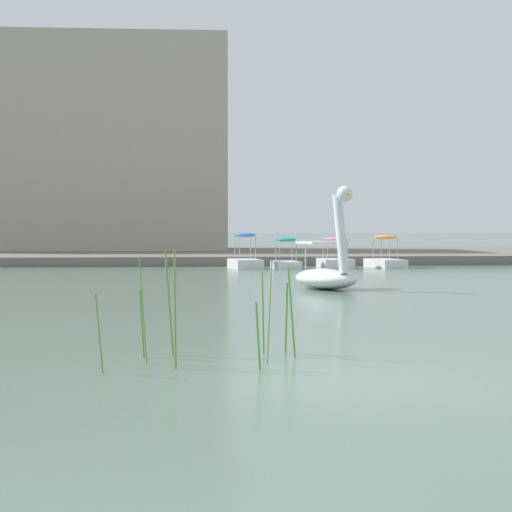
# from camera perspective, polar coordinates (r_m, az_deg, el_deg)

# --- Properties ---
(ground_plane) EXTENTS (556.86, 556.86, 0.00)m
(ground_plane) POSITION_cam_1_polar(r_m,az_deg,el_deg) (10.09, 5.83, -8.68)
(ground_plane) COLOR #567060
(shore_bank_far) EXTENTS (138.43, 21.98, 0.46)m
(shore_bank_far) POSITION_cam_1_polar(r_m,az_deg,el_deg) (50.19, -3.25, 0.12)
(shore_bank_far) COLOR #6B665B
(shore_bank_far) RESTS_ON ground_plane
(swan_boat) EXTENTS (2.37, 2.96, 3.11)m
(swan_boat) POSITION_cam_1_polar(r_m,az_deg,el_deg) (24.71, 5.07, -1.06)
(swan_boat) COLOR white
(swan_boat) RESTS_ON ground_plane
(pedal_boat_blue) EXTENTS (1.57, 2.32, 1.66)m
(pedal_boat_blue) POSITION_cam_1_polar(r_m,az_deg,el_deg) (37.27, -0.77, -0.23)
(pedal_boat_blue) COLOR white
(pedal_boat_blue) RESTS_ON ground_plane
(pedal_boat_teal) EXTENTS (1.25, 2.09, 1.44)m
(pedal_boat_teal) POSITION_cam_1_polar(r_m,az_deg,el_deg) (37.39, 2.13, -0.19)
(pedal_boat_teal) COLOR white
(pedal_boat_teal) RESTS_ON ground_plane
(pedal_boat_pink) EXTENTS (1.45, 2.21, 1.45)m
(pedal_boat_pink) POSITION_cam_1_polar(r_m,az_deg,el_deg) (37.81, 5.63, -0.21)
(pedal_boat_pink) COLOR white
(pedal_boat_pink) RESTS_ON ground_plane
(pedal_boat_orange) EXTENTS (1.65, 2.52, 1.54)m
(pedal_boat_orange) POSITION_cam_1_polar(r_m,az_deg,el_deg) (38.53, 9.14, -0.20)
(pedal_boat_orange) COLOR white
(pedal_boat_orange) RESTS_ON ground_plane
(apartment_block) EXTENTS (23.55, 9.24, 13.42)m
(apartment_block) POSITION_cam_1_polar(r_m,az_deg,el_deg) (54.77, -14.53, 7.48)
(apartment_block) COLOR #B2A893
(apartment_block) RESTS_ON shore_bank_far
(reed_clump_foreground) EXTENTS (2.75, 1.58, 1.57)m
(reed_clump_foreground) POSITION_cam_1_polar(r_m,az_deg,el_deg) (11.40, -2.56, -4.17)
(reed_clump_foreground) COLOR #568E38
(reed_clump_foreground) RESTS_ON ground_plane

